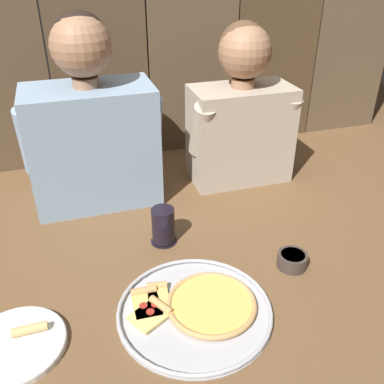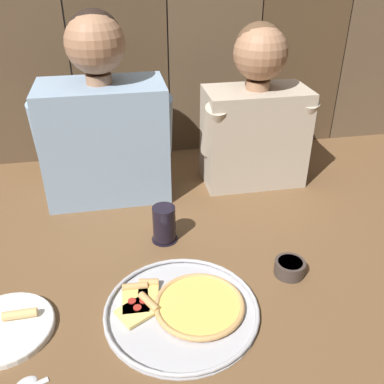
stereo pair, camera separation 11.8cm
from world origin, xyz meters
name	(u,v)px [view 2 (the right image)]	position (x,y,z in m)	size (l,w,h in m)	color
ground_plane	(210,264)	(0.00, 0.00, 0.00)	(3.20, 3.20, 0.00)	brown
pizza_tray	(185,308)	(-0.10, -0.16, 0.01)	(0.38, 0.38, 0.03)	#B2B2B7
dinner_plate	(6,328)	(-0.51, -0.14, 0.01)	(0.22, 0.22, 0.03)	white
drinking_glass	(164,224)	(-0.11, 0.14, 0.06)	(0.08, 0.08, 0.11)	black
dipping_bowl	(290,267)	(0.20, -0.08, 0.02)	(0.08, 0.08, 0.04)	#3D332D
diner_left	(103,121)	(-0.26, 0.45, 0.27)	(0.44, 0.23, 0.61)	#849EB7
diner_right	(256,114)	(0.26, 0.45, 0.26)	(0.39, 0.21, 0.56)	#B2A38E
wooden_backdrop_wall	(166,2)	(0.00, 0.78, 0.59)	(2.19, 0.03, 1.17)	brown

